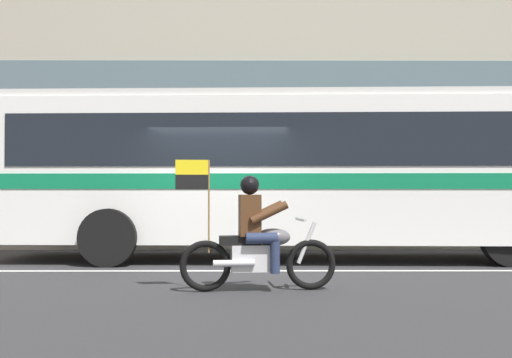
{
  "coord_description": "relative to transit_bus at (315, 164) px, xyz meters",
  "views": [
    {
      "loc": [
        0.63,
        -11.37,
        1.36
      ],
      "look_at": [
        0.7,
        -0.52,
        1.56
      ],
      "focal_mm": 44.58,
      "sensor_mm": 36.0,
      "label": 1
    }
  ],
  "objects": [
    {
      "name": "ground_plane",
      "position": [
        -1.87,
        -1.19,
        -1.88
      ],
      "size": [
        60.0,
        60.0,
        0.0
      ],
      "primitive_type": "plane",
      "color": "#2B2B2D"
    },
    {
      "name": "sidewalk_curb",
      "position": [
        -1.87,
        3.91,
        -1.81
      ],
      "size": [
        28.0,
        3.8,
        0.15
      ],
      "primitive_type": "cube",
      "color": "#A39E93",
      "rests_on": "ground_plane"
    },
    {
      "name": "lane_center_stripe",
      "position": [
        -1.87,
        -1.79,
        -1.88
      ],
      "size": [
        26.6,
        0.14,
        0.01
      ],
      "primitive_type": "cube",
      "color": "silver",
      "rests_on": "ground_plane"
    },
    {
      "name": "office_building_facade",
      "position": [
        -1.87,
        6.2,
        4.44
      ],
      "size": [
        28.0,
        0.89,
        12.64
      ],
      "color": "gray",
      "rests_on": "ground_plane"
    },
    {
      "name": "transit_bus",
      "position": [
        0.0,
        0.0,
        0.0
      ],
      "size": [
        12.42,
        3.06,
        3.22
      ],
      "color": "white",
      "rests_on": "ground_plane"
    },
    {
      "name": "motorcycle_with_rider",
      "position": [
        -1.18,
        -3.92,
        -1.22
      ],
      "size": [
        2.19,
        0.66,
        1.78
      ],
      "color": "black",
      "rests_on": "ground_plane"
    },
    {
      "name": "fire_hydrant",
      "position": [
        -2.98,
        2.8,
        -1.37
      ],
      "size": [
        0.22,
        0.3,
        0.75
      ],
      "color": "red",
      "rests_on": "sidewalk_curb"
    }
  ]
}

